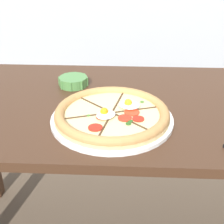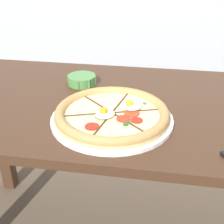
% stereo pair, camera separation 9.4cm
% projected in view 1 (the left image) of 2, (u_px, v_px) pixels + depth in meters
% --- Properties ---
extents(dining_table, '(1.55, 0.70, 0.73)m').
position_uv_depth(dining_table, '(134.00, 127.00, 1.11)').
color(dining_table, '#422819').
rests_on(dining_table, ground_plane).
extents(pizza, '(0.37, 0.37, 0.05)m').
position_uv_depth(pizza, '(112.00, 115.00, 0.94)').
color(pizza, white).
rests_on(pizza, dining_table).
extents(ramekin_bowl, '(0.11, 0.11, 0.04)m').
position_uv_depth(ramekin_bowl, '(73.00, 81.00, 1.18)').
color(ramekin_bowl, '#4C8442').
rests_on(ramekin_bowl, dining_table).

